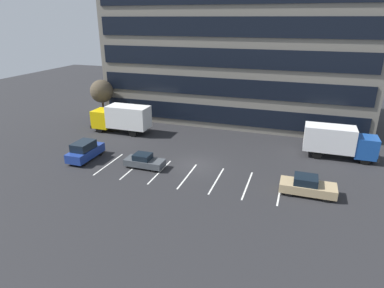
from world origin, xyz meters
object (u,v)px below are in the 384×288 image
Objects in this scene: bare_tree at (102,91)px; sedan_charcoal at (144,161)px; sedan_tan at (307,186)px; suv_navy at (85,151)px; box_truck_yellow at (122,117)px; box_truck_blue at (338,141)px.

sedan_charcoal is at bearing -44.65° from bare_tree.
suv_navy is (-21.84, 0.29, 0.19)m from sedan_tan.
box_truck_yellow is 6.49m from bare_tree.
suv_navy is 14.02m from bare_tree.
box_truck_yellow reaches higher than box_truck_blue.
sedan_tan is 0.77× the size of bare_tree.
box_truck_blue reaches higher than sedan_charcoal.
box_truck_blue is at bearing -0.08° from box_truck_yellow.
sedan_tan is 1.16× the size of sedan_charcoal.
suv_navy reaches higher than sedan_charcoal.
bare_tree is (-27.53, 12.66, 3.53)m from sedan_tan.
box_truck_blue is 0.95× the size of box_truck_yellow.
box_truck_blue reaches higher than suv_navy.
box_truck_blue is 20.02m from sedan_charcoal.
sedan_tan is 30.51m from bare_tree.
sedan_charcoal is 17.73m from bare_tree.
sedan_charcoal is (-18.00, -8.67, -1.23)m from box_truck_blue.
sedan_tan is 15.19m from sedan_charcoal.
box_truck_blue is 30.65m from bare_tree.
suv_navy is 1.12× the size of sedan_charcoal.
box_truck_blue is at bearing 72.84° from sedan_tan.
bare_tree is at bearing 144.87° from box_truck_yellow.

